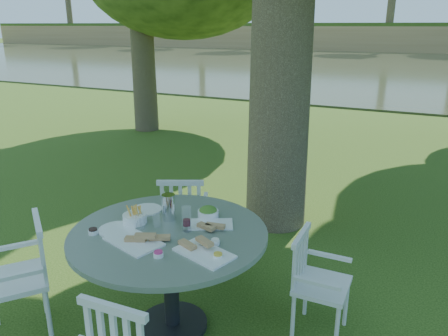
% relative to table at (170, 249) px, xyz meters
% --- Properties ---
extents(ground, '(140.00, 140.00, 0.00)m').
position_rel_table_xyz_m(ground, '(-0.29, 1.37, -0.70)').
color(ground, '#1D380B').
rests_on(ground, ground).
extents(table, '(1.50, 1.50, 0.85)m').
position_rel_table_xyz_m(table, '(0.00, 0.00, 0.00)').
color(table, black).
rests_on(table, ground).
extents(chair_ne, '(0.40, 0.43, 0.84)m').
position_rel_table_xyz_m(chair_ne, '(1.00, 0.44, -0.21)').
color(chair_ne, silver).
rests_on(chair_ne, ground).
extents(chair_nw, '(0.60, 0.58, 0.90)m').
position_rel_table_xyz_m(chair_nw, '(-0.48, 0.97, -0.17)').
color(chair_nw, silver).
rests_on(chair_nw, ground).
extents(chair_sw, '(0.65, 0.65, 0.95)m').
position_rel_table_xyz_m(chair_sw, '(-0.96, -0.52, -0.15)').
color(chair_sw, silver).
rests_on(chair_sw, ground).
extents(tableware, '(1.15, 0.88, 0.21)m').
position_rel_table_xyz_m(tableware, '(-0.06, 0.04, 0.19)').
color(tableware, white).
rests_on(tableware, table).
extents(river, '(100.00, 28.00, 0.12)m').
position_rel_table_xyz_m(river, '(-0.29, 24.37, -0.70)').
color(river, '#2F3620').
rests_on(river, ground).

